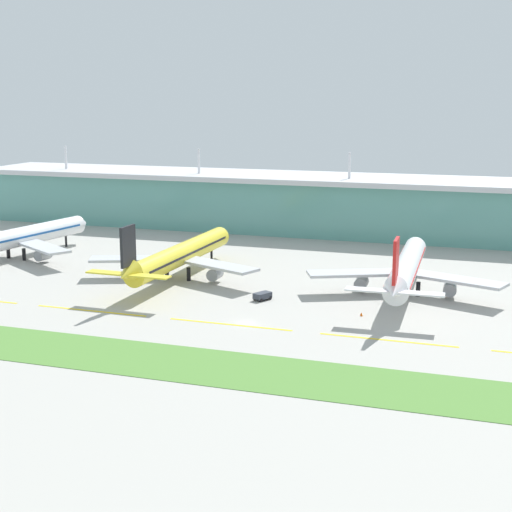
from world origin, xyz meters
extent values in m
plane|color=#A8A59E|center=(0.00, 0.00, 0.00)|extent=(600.00, 600.00, 0.00)
cube|color=#5B9E93|center=(0.00, 114.47, 9.29)|extent=(280.00, 28.00, 18.59)
cube|color=silver|center=(0.00, 114.47, 19.49)|extent=(288.00, 34.00, 1.80)
cylinder|color=silver|center=(-112.00, 108.87, 24.89)|extent=(0.90, 0.90, 9.00)
cylinder|color=silver|center=(-56.00, 108.87, 24.89)|extent=(0.90, 0.90, 9.00)
cylinder|color=silver|center=(0.00, 108.87, 24.89)|extent=(0.90, 0.90, 9.00)
cylinder|color=white|center=(-86.95, 43.29, 6.50)|extent=(14.06, 51.01, 5.80)
cone|color=white|center=(-82.45, 70.30, 6.50)|extent=(6.09, 4.85, 5.51)
cube|color=#B7BABF|center=(-75.84, 36.96, 5.20)|extent=(24.02, 18.33, 0.70)
cylinder|color=gray|center=(-76.78, 38.58, 2.40)|extent=(3.90, 4.96, 3.20)
cylinder|color=black|center=(-83.82, 62.07, 1.80)|extent=(0.70, 0.70, 3.60)
cylinder|color=black|center=(-90.60, 40.86, 1.80)|extent=(1.10, 1.10, 3.60)
cylinder|color=black|center=(-84.28, 39.81, 1.80)|extent=(1.10, 1.10, 3.60)
cube|color=#19519E|center=(-86.95, 43.29, 6.90)|extent=(13.27, 46.02, 0.60)
cylinder|color=yellow|center=(-30.42, 34.87, 6.50)|extent=(6.64, 55.13, 5.80)
cone|color=yellow|center=(-29.97, 64.39, 6.50)|extent=(5.57, 4.08, 5.51)
cone|color=yellow|center=(-30.89, 4.35, 7.70)|extent=(5.03, 6.70, 5.72)
cube|color=black|center=(-30.87, 5.35, 14.15)|extent=(0.80, 6.41, 9.50)
cube|color=yellow|center=(-36.38, 4.93, 7.50)|extent=(10.05, 3.35, 0.36)
cube|color=yellow|center=(-25.38, 4.76, 7.50)|extent=(10.05, 3.35, 0.36)
cube|color=#B7BABF|center=(-42.49, 30.63, 5.20)|extent=(24.84, 14.99, 0.70)
cylinder|color=gray|center=(-41.26, 32.05, 2.40)|extent=(3.27, 4.55, 3.20)
cube|color=#B7BABF|center=(-18.49, 30.26, 5.20)|extent=(24.76, 15.60, 0.70)
cylinder|color=gray|center=(-19.67, 31.72, 2.40)|extent=(3.27, 4.55, 3.20)
cylinder|color=black|center=(-30.10, 55.51, 1.80)|extent=(0.70, 0.70, 3.60)
cylinder|color=black|center=(-33.67, 31.92, 1.80)|extent=(1.10, 1.10, 3.60)
cylinder|color=black|center=(-27.27, 31.82, 1.80)|extent=(1.10, 1.10, 3.60)
cube|color=black|center=(-30.42, 34.87, 6.90)|extent=(6.60, 49.63, 0.60)
cylinder|color=white|center=(29.42, 37.64, 6.50)|extent=(7.81, 53.63, 5.80)
cone|color=white|center=(28.33, 66.35, 6.50)|extent=(5.66, 4.20, 5.51)
cone|color=white|center=(30.53, 7.94, 7.70)|extent=(5.18, 6.81, 5.72)
cube|color=red|center=(30.50, 8.94, 14.15)|extent=(0.94, 6.42, 9.50)
cube|color=white|center=(25.02, 8.23, 7.50)|extent=(10.11, 3.57, 0.36)
cube|color=white|center=(36.01, 8.65, 7.50)|extent=(10.11, 3.57, 0.36)
cube|color=#B7BABF|center=(17.59, 32.77, 5.20)|extent=(24.68, 16.03, 0.70)
cylinder|color=gray|center=(18.74, 34.26, 2.40)|extent=(3.37, 4.62, 3.20)
cube|color=#B7BABF|center=(41.57, 33.67, 5.20)|extent=(24.88, 14.54, 0.70)
cylinder|color=gray|center=(40.32, 35.07, 2.40)|extent=(3.37, 4.62, 3.20)
cylinder|color=black|center=(28.66, 57.67, 1.80)|extent=(0.70, 0.70, 3.60)
cylinder|color=black|center=(26.33, 34.53, 1.80)|extent=(1.10, 1.10, 3.60)
cylinder|color=black|center=(32.73, 34.77, 1.80)|extent=(1.10, 1.10, 3.60)
cube|color=red|center=(29.42, 37.64, 6.90)|extent=(7.65, 48.29, 0.60)
cube|color=yellow|center=(-37.00, -2.06, 0.02)|extent=(28.00, 0.70, 0.04)
cube|color=yellow|center=(-3.00, -2.06, 0.02)|extent=(28.00, 0.70, 0.04)
cube|color=yellow|center=(31.00, -2.06, 0.02)|extent=(28.00, 0.70, 0.04)
cube|color=#518438|center=(0.00, -27.64, 0.05)|extent=(300.00, 18.00, 0.10)
cube|color=#333842|center=(-2.53, 19.34, 1.15)|extent=(4.15, 5.01, 1.40)
cylinder|color=black|center=(-2.78, 21.21, 0.45)|extent=(0.72, 0.96, 0.90)
cylinder|color=black|center=(-0.86, 20.21, 0.45)|extent=(0.72, 0.96, 0.90)
cylinder|color=black|center=(-4.19, 18.47, 0.45)|extent=(0.72, 0.96, 0.90)
cylinder|color=black|center=(-2.28, 17.48, 0.45)|extent=(0.72, 0.96, 0.90)
cone|color=orange|center=(22.57, 14.02, 0.35)|extent=(0.56, 0.56, 0.70)
cone|color=orange|center=(22.77, 13.33, 0.35)|extent=(0.56, 0.56, 0.70)
camera|label=1|loc=(51.75, -149.08, 48.32)|focal=53.20mm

